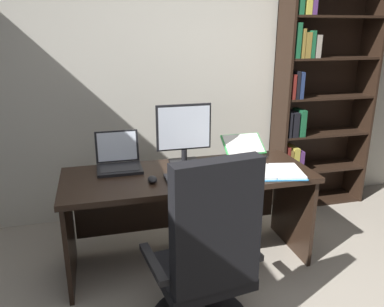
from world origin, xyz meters
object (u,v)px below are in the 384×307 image
object	(u,v)px
desk	(186,193)
office_chair	(207,266)
keyboard	(195,176)
monitor	(184,135)
notepad	(226,170)
computer_mouse	(152,179)
bookshelf	(314,97)
reading_stand_with_book	(244,146)
pen	(229,168)
laptop	(119,161)
open_binder	(272,172)

from	to	relation	value
desk	office_chair	world-z (taller)	office_chair
desk	keyboard	world-z (taller)	keyboard
monitor	keyboard	world-z (taller)	monitor
notepad	computer_mouse	bearing A→B (deg)	-171.06
bookshelf	computer_mouse	bearing A→B (deg)	-153.27
computer_mouse	reading_stand_with_book	distance (m)	0.91
monitor	pen	size ratio (longest dim) A/B	3.30
bookshelf	office_chair	bearing A→B (deg)	-134.99
laptop	notepad	world-z (taller)	laptop
bookshelf	desk	bearing A→B (deg)	-154.82
monitor	laptop	xyz separation A→B (m)	(-0.50, 0.01, -0.17)
laptop	reading_stand_with_book	size ratio (longest dim) A/B	0.96
office_chair	computer_mouse	xyz separation A→B (m)	(-0.19, 0.67, 0.27)
desk	bookshelf	xyz separation A→B (m)	(1.44, 0.68, 0.57)
keyboard	desk	bearing A→B (deg)	95.58
office_chair	open_binder	xyz separation A→B (m)	(0.68, 0.62, 0.27)
bookshelf	keyboard	world-z (taller)	bookshelf
computer_mouse	reading_stand_with_book	size ratio (longest dim) A/B	0.31
keyboard	open_binder	xyz separation A→B (m)	(0.57, -0.05, -0.00)
keyboard	notepad	size ratio (longest dim) A/B	2.00
pen	bookshelf	bearing A→B (deg)	34.30
bookshelf	keyboard	distance (m)	1.71
reading_stand_with_book	notepad	bearing A→B (deg)	-130.86
reading_stand_with_book	pen	distance (m)	0.39
monitor	reading_stand_with_book	xyz separation A→B (m)	(0.52, 0.06, -0.15)
notepad	pen	xyz separation A→B (m)	(0.02, 0.00, 0.01)
office_chair	reading_stand_with_book	xyz separation A→B (m)	(0.63, 1.05, 0.33)
office_chair	keyboard	distance (m)	0.73
monitor	pen	xyz separation A→B (m)	(0.28, -0.24, -0.21)
computer_mouse	open_binder	world-z (taller)	computer_mouse
monitor	pen	distance (m)	0.43
desk	laptop	size ratio (longest dim) A/B	5.55
desk	open_binder	distance (m)	0.67
office_chair	reading_stand_with_book	size ratio (longest dim) A/B	3.36
desk	office_chair	bearing A→B (deg)	-96.09
office_chair	reading_stand_with_book	bearing A→B (deg)	51.22
monitor	keyboard	bearing A→B (deg)	-90.00
monitor	notepad	world-z (taller)	monitor
reading_stand_with_book	open_binder	world-z (taller)	reading_stand_with_book
laptop	reading_stand_with_book	bearing A→B (deg)	2.88
laptop	keyboard	size ratio (longest dim) A/B	0.77
monitor	laptop	distance (m)	0.53
office_chair	notepad	world-z (taller)	office_chair
keyboard	open_binder	distance (m)	0.57
laptop	notepad	distance (m)	0.80
desk	monitor	size ratio (longest dim) A/B	3.91
bookshelf	notepad	bearing A→B (deg)	-146.17
computer_mouse	pen	xyz separation A→B (m)	(0.58, 0.09, -0.01)
bookshelf	open_binder	world-z (taller)	bookshelf
desk	monitor	world-z (taller)	monitor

